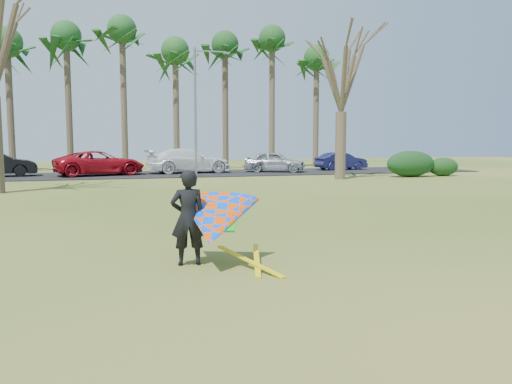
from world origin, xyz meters
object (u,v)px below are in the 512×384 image
object	(u,v)px
streetlight	(198,106)
car_3	(189,161)
bare_tree_right	(342,67)
car_5	(341,161)
kite_flyer	(212,220)
car_2	(100,163)
car_4	(275,162)

from	to	relation	value
streetlight	car_3	xyz separation A→B (m)	(-0.08, 3.48, -3.56)
bare_tree_right	car_5	size ratio (longest dim) A/B	2.29
car_3	kite_flyer	world-z (taller)	kite_flyer
streetlight	car_2	distance (m)	7.48
bare_tree_right	car_4	xyz separation A→B (m)	(-1.83, 6.81, -5.77)
streetlight	kite_flyer	xyz separation A→B (m)	(-3.68, -22.27, -3.61)
car_2	kite_flyer	distance (m)	25.04
kite_flyer	car_2	bearing A→B (deg)	95.27
car_3	car_4	size ratio (longest dim) A/B	1.35
car_3	bare_tree_right	bearing A→B (deg)	-139.19
bare_tree_right	car_4	size ratio (longest dim) A/B	2.13
streetlight	car_4	xyz separation A→B (m)	(6.01, 2.81, -3.67)
bare_tree_right	car_5	world-z (taller)	bare_tree_right
streetlight	kite_flyer	size ratio (longest dim) A/B	3.35
car_5	kite_flyer	xyz separation A→B (m)	(-15.48, -26.22, 0.13)
car_3	car_5	size ratio (longest dim) A/B	1.45
car_4	kite_flyer	distance (m)	26.88
streetlight	car_4	distance (m)	7.58
car_4	car_2	bearing A→B (deg)	115.07
bare_tree_right	kite_flyer	distance (m)	22.34
car_5	car_4	bearing A→B (deg)	95.73
streetlight	car_4	bearing A→B (deg)	25.05
streetlight	car_2	size ratio (longest dim) A/B	1.42
bare_tree_right	streetlight	size ratio (longest dim) A/B	1.15
car_2	bare_tree_right	bearing A→B (deg)	-131.10
streetlight	car_2	world-z (taller)	streetlight
car_3	car_2	bearing A→B (deg)	92.00
bare_tree_right	car_4	world-z (taller)	bare_tree_right
car_3	car_4	xyz separation A→B (m)	(6.09, -0.67, -0.11)
car_4	car_3	bearing A→B (deg)	108.10
car_5	kite_flyer	size ratio (longest dim) A/B	1.69
streetlight	car_2	bearing A→B (deg)	155.95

